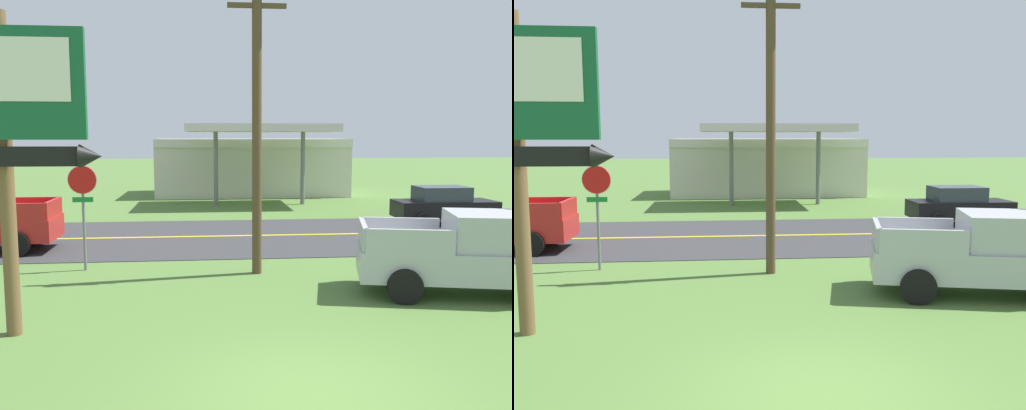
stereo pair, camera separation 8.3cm
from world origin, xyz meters
TOP-DOWN VIEW (x-y plane):
  - ground_plane at (0.00, 0.00)m, footprint 180.00×180.00m
  - road_asphalt at (0.00, 13.00)m, footprint 140.00×8.00m
  - road_centre_line at (0.00, 13.00)m, footprint 126.00×0.20m
  - motel_sign at (-5.02, 2.84)m, footprint 3.28×0.54m
  - stop_sign at (-4.81, 8.06)m, footprint 0.80×0.08m
  - utility_pole at (-0.05, 7.28)m, footprint 1.72×0.26m
  - gas_station at (1.62, 28.36)m, footprint 12.00×11.50m
  - pickup_silver_parked_on_lawn at (4.84, 4.74)m, footprint 5.51×3.08m
  - car_black_near_lane at (8.71, 15.00)m, footprint 4.20×2.00m

SIDE VIEW (x-z plane):
  - ground_plane at x=0.00m, z-range 0.00..0.00m
  - road_asphalt at x=0.00m, z-range 0.00..0.02m
  - road_centre_line at x=0.00m, z-range 0.02..0.03m
  - car_black_near_lane at x=8.71m, z-range 0.01..1.65m
  - pickup_silver_parked_on_lawn at x=4.84m, z-range -0.02..1.94m
  - gas_station at x=1.62m, z-range -0.26..4.14m
  - stop_sign at x=-4.81m, z-range 0.55..3.50m
  - motel_sign at x=-5.02m, z-range 1.09..7.05m
  - utility_pole at x=-0.05m, z-range 0.27..8.68m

